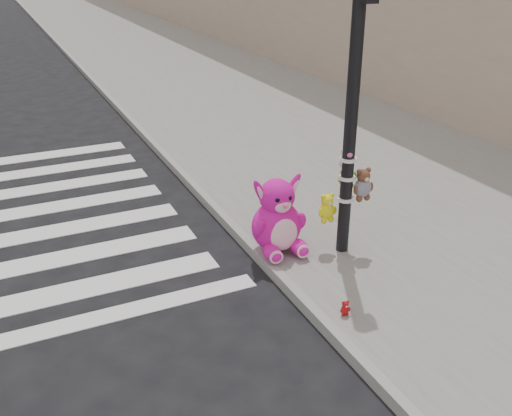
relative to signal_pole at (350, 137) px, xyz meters
name	(u,v)px	position (x,y,z in m)	size (l,w,h in m)	color
ground	(210,404)	(-2.62, -1.82, -1.73)	(120.00, 120.00, 0.00)	black
sidewalk_near	(252,100)	(2.38, 8.18, -1.66)	(7.00, 80.00, 0.14)	slate
curb_edge	(125,115)	(-1.07, 8.18, -1.66)	(0.12, 80.00, 0.15)	gray
signal_pole	(350,137)	(0.00, 0.00, 0.00)	(0.71, 0.50, 4.00)	black
pink_bunny	(278,220)	(-0.82, 0.35, -1.14)	(0.76, 0.80, 1.08)	#E0129E
red_teddy	(345,308)	(-0.82, -1.32, -1.49)	(0.13, 0.09, 0.19)	#AD1115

